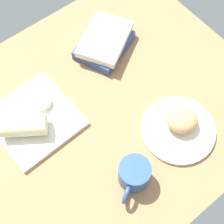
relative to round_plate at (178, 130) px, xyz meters
The scene contains 8 objects.
dining_table 27.14cm from the round_plate, 126.08° to the left, with size 110.00×90.00×4.00cm, color #9E754C.
round_plate is the anchor object (origin of this frame).
scone_pastry 4.16cm from the round_plate, 29.69° to the left, with size 9.95×9.07×6.17cm, color tan.
square_plate 46.82cm from the round_plate, 137.00° to the left, with size 25.66×25.66×1.60cm, color silver.
sauce_cup 44.98cm from the round_plate, 130.18° to the left, with size 5.38×5.38×2.33cm.
breakfast_wrap 48.97cm from the round_plate, 142.02° to the left, with size 6.95×6.95×14.15cm, color beige.
book_stack 41.16cm from the round_plate, 87.37° to the left, with size 24.93×22.79×6.18cm.
coffee_mug 22.22cm from the round_plate, behind, with size 13.13×9.91×8.69cm.
Camera 1 is at (-28.83, -43.67, 105.52)cm, focal length 54.94 mm.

